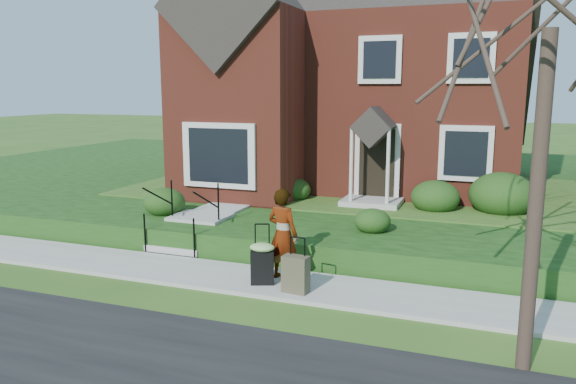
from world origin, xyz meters
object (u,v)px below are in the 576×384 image
at_px(woman, 283,234).
at_px(suitcase_black, 262,261).
at_px(front_steps, 191,228).
at_px(suitcase_olive, 296,274).

height_order(woman, suitcase_black, woman).
height_order(front_steps, suitcase_black, front_steps).
xyz_separation_m(front_steps, woman, (3.02, -1.64, 0.52)).
bearing_deg(woman, suitcase_olive, 142.85).
bearing_deg(woman, front_steps, -13.76).
bearing_deg(woman, suitcase_black, 73.04).
xyz_separation_m(front_steps, suitcase_olive, (3.52, -2.27, -0.04)).
distance_m(woman, suitcase_olive, 0.98).
distance_m(woman, suitcase_black, 0.68).
xyz_separation_m(suitcase_black, suitcase_olive, (0.76, -0.21, -0.11)).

